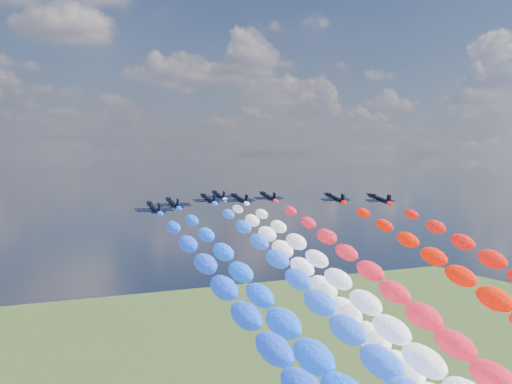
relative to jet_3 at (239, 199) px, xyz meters
name	(u,v)px	position (x,y,z in m)	size (l,w,h in m)	color
jet_0	(154,208)	(-27.91, -18.34, 0.00)	(7.87, 10.55, 2.32)	black
jet_1	(173,203)	(-20.00, -6.97, 0.00)	(7.87, 10.55, 2.32)	black
trail_1	(297,356)	(-20.00, -65.81, -19.27)	(6.32, 115.23, 43.10)	blue
jet_2	(208,199)	(-7.29, 2.99, 0.00)	(7.87, 10.55, 2.32)	black
trail_2	(333,330)	(-7.29, -55.85, -19.27)	(6.32, 115.23, 43.10)	blue
jet_3	(239,199)	(0.00, 0.00, 0.00)	(7.87, 10.55, 2.32)	black
trail_3	(378,330)	(0.00, -58.84, -19.27)	(6.32, 115.23, 43.10)	white
jet_4	(219,195)	(0.50, 14.98, 0.00)	(7.87, 10.55, 2.32)	black
trail_4	(334,311)	(0.50, -43.86, -19.27)	(6.32, 115.23, 43.10)	white
jet_5	(268,197)	(10.29, 4.53, 0.00)	(7.87, 10.55, 2.32)	black
trail_5	(409,318)	(10.29, -54.31, -19.27)	(6.32, 115.23, 43.10)	red
jet_6	(335,198)	(23.21, -7.99, 0.00)	(7.87, 10.55, 2.32)	black
trail_6	(512,325)	(23.21, -66.84, -19.27)	(6.32, 115.23, 43.10)	red
jet_7	(379,199)	(31.48, -15.74, 0.00)	(7.87, 10.55, 2.32)	black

